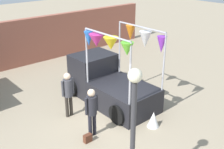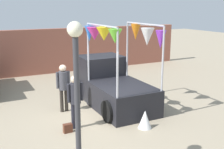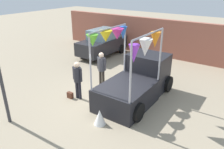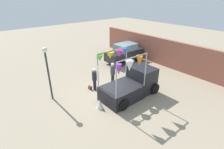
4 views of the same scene
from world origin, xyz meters
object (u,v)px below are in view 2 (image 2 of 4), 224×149
object	(u,v)px
person_vendor	(63,83)
street_lamp	(77,82)
vendor_truck	(111,81)
person_customer	(75,97)
handbag	(68,128)
folded_kite_bundle_white	(145,119)

from	to	relation	value
person_vendor	street_lamp	xyz separation A→B (m)	(-1.04, -4.46, 1.28)
vendor_truck	person_vendor	xyz separation A→B (m)	(-2.00, -0.09, 0.19)
person_customer	handbag	distance (m)	1.02
folded_kite_bundle_white	person_customer	bearing A→B (deg)	153.19
person_vendor	vendor_truck	bearing A→B (deg)	2.46
person_customer	street_lamp	distance (m)	3.27
person_customer	handbag	world-z (taller)	person_customer
person_vendor	street_lamp	bearing A→B (deg)	-103.07
vendor_truck	handbag	xyz separation A→B (m)	(-2.45, -1.90, -0.76)
person_vendor	folded_kite_bundle_white	size ratio (longest dim) A/B	3.00
handbag	folded_kite_bundle_white	world-z (taller)	folded_kite_bundle_white
vendor_truck	person_vendor	bearing A→B (deg)	-177.54
person_customer	person_vendor	bearing A→B (deg)	86.40
handbag	street_lamp	bearing A→B (deg)	-102.44
street_lamp	handbag	bearing A→B (deg)	77.56
person_vendor	folded_kite_bundle_white	xyz separation A→B (m)	(1.90, -2.62, -0.80)
person_customer	folded_kite_bundle_white	distance (m)	2.37
person_vendor	street_lamp	size ratio (longest dim) A/B	0.50
person_customer	handbag	xyz separation A→B (m)	(-0.35, -0.20, -0.93)
vendor_truck	person_customer	size ratio (longest dim) A/B	2.31
person_vendor	person_customer	bearing A→B (deg)	-93.60
handbag	vendor_truck	bearing A→B (deg)	37.81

